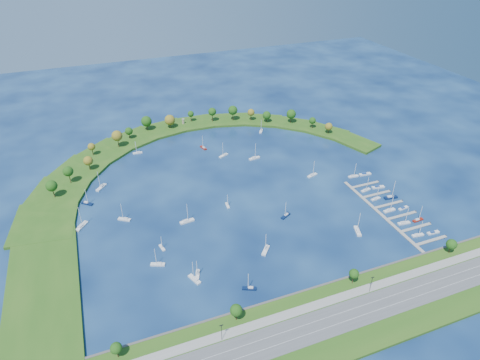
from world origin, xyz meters
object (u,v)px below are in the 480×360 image
object	(u,v)px
moored_boat_18	(254,158)
docked_boat_11	(365,174)
moored_boat_5	(286,215)
docked_boat_9	(378,187)
moored_boat_14	(124,219)
docked_boat_2	(404,223)
moored_boat_11	(249,288)
docked_boat_4	(389,210)
docked_boat_10	(353,176)
moored_boat_16	(198,274)
moored_boat_19	(87,203)
moored_boat_15	(266,250)
moored_boat_12	(162,247)
docked_boat_0	(418,235)
moored_boat_17	(158,264)
docked_boat_7	(391,197)
moored_boat_10	(224,155)
docked_boat_1	(433,233)
docked_boat_8	(366,190)
docked_boat_6	(376,198)
docked_boat_3	(418,220)
harbor_tower	(183,121)
moored_boat_4	(187,221)
moored_boat_0	(195,279)
dock_system	(389,211)
docked_boat_5	(403,208)
moored_boat_2	(261,131)
moored_boat_1	(227,205)
moored_boat_3	(358,231)
moored_boat_6	(101,187)

from	to	relation	value
moored_boat_18	docked_boat_11	size ratio (longest dim) A/B	1.42
moored_boat_5	docked_boat_9	bearing A→B (deg)	156.69
moored_boat_14	moored_boat_18	size ratio (longest dim) A/B	0.91
moored_boat_5	docked_boat_2	world-z (taller)	docked_boat_2
moored_boat_11	moored_boat_18	world-z (taller)	moored_boat_18
docked_boat_4	docked_boat_9	bearing A→B (deg)	65.05
docked_boat_11	docked_boat_10	bearing A→B (deg)	-177.84
moored_boat_16	docked_boat_2	size ratio (longest dim) A/B	0.93
moored_boat_19	moored_boat_15	bearing A→B (deg)	-2.12
moored_boat_12	docked_boat_0	bearing A→B (deg)	61.82
moored_boat_17	docked_boat_7	size ratio (longest dim) A/B	0.84
moored_boat_10	docked_boat_7	distance (m)	131.82
docked_boat_1	docked_boat_8	world-z (taller)	docked_boat_8
docked_boat_6	docked_boat_2	bearing A→B (deg)	-96.91
moored_boat_17	docked_boat_3	xyz separation A→B (m)	(163.31, -19.96, -0.02)
moored_boat_12	docked_boat_6	size ratio (longest dim) A/B	0.86
harbor_tower	docked_boat_6	bearing A→B (deg)	-60.37
docked_boat_9	moored_boat_4	bearing A→B (deg)	-174.54
moored_boat_17	moored_boat_18	xyz separation A→B (m)	(96.72, 91.81, 0.05)
moored_boat_5	moored_boat_17	xyz separation A→B (m)	(-86.32, -14.38, 0.01)
moored_boat_0	moored_boat_18	size ratio (longest dim) A/B	0.94
dock_system	moored_boat_11	distance (m)	115.32
docked_boat_3	docked_boat_9	size ratio (longest dim) A/B	1.18
moored_boat_12	moored_boat_0	bearing A→B (deg)	8.01
moored_boat_15	docked_boat_3	bearing A→B (deg)	125.76
dock_system	moored_boat_14	world-z (taller)	moored_boat_14
moored_boat_5	moored_boat_16	size ratio (longest dim) A/B	1.04
harbor_tower	docked_boat_5	distance (m)	207.95
moored_boat_2	docked_boat_9	size ratio (longest dim) A/B	1.25
moored_boat_1	docked_boat_8	bearing A→B (deg)	86.26
moored_boat_10	docked_boat_6	distance (m)	123.16
docked_boat_6	moored_boat_3	bearing A→B (deg)	-148.94
moored_boat_4	moored_boat_14	distance (m)	40.28
moored_boat_3	docked_boat_5	xyz separation A→B (m)	(42.60, 9.43, -0.40)
moored_boat_3	moored_boat_4	distance (m)	106.75
moored_boat_18	docked_boat_9	size ratio (longest dim) A/B	1.44
moored_boat_15	moored_boat_0	bearing A→B (deg)	-39.99
moored_boat_3	moored_boat_14	bearing A→B (deg)	84.03
dock_system	moored_boat_15	size ratio (longest dim) A/B	6.29
moored_boat_18	moored_boat_19	bearing A→B (deg)	177.37
harbor_tower	dock_system	size ratio (longest dim) A/B	0.06
harbor_tower	docked_boat_11	size ratio (longest dim) A/B	0.50
moored_boat_11	moored_boat_12	xyz separation A→B (m)	(-35.95, 47.61, -0.04)
moored_boat_1	docked_boat_5	world-z (taller)	moored_boat_1
moored_boat_10	moored_boat_15	bearing A→B (deg)	56.70
moored_boat_2	docked_boat_4	world-z (taller)	docked_boat_4
docked_boat_11	docked_boat_8	bearing A→B (deg)	-118.43
moored_boat_6	docked_boat_3	distance (m)	216.56
moored_boat_12	moored_boat_5	bearing A→B (deg)	79.70
docked_boat_6	docked_boat_11	xyz separation A→B (m)	(12.33, 29.82, -0.17)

